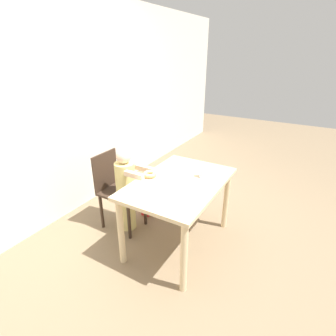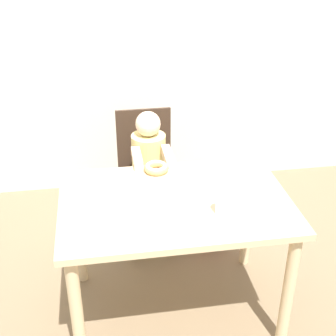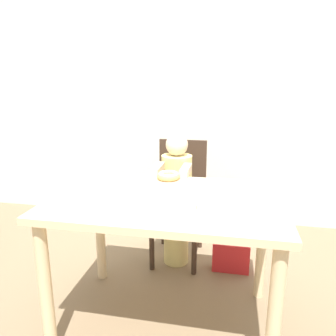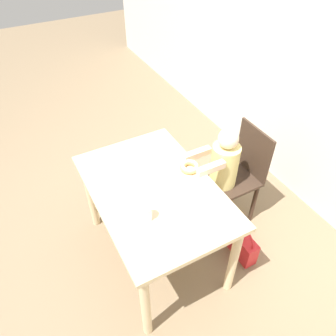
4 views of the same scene
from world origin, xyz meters
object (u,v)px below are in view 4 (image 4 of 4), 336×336
object	(u,v)px
chair	(234,177)
donut	(190,167)
cup	(146,213)
handbag	(243,246)
child_figure	(222,179)

from	to	relation	value
chair	donut	distance (m)	0.53
chair	cup	world-z (taller)	chair
donut	cup	bearing A→B (deg)	-60.88
handbag	cup	bearing A→B (deg)	-100.51
chair	donut	size ratio (longest dim) A/B	6.33
child_figure	cup	distance (m)	0.86
donut	cup	distance (m)	0.52
donut	handbag	bearing A→B (deg)	35.30
chair	child_figure	bearing A→B (deg)	-90.00
handbag	cup	size ratio (longest dim) A/B	2.98
chair	child_figure	size ratio (longest dim) A/B	0.91
child_figure	cup	bearing A→B (deg)	-71.31
donut	cup	size ratio (longest dim) A/B	1.31
chair	cup	xyz separation A→B (m)	(0.26, -0.89, 0.33)
child_figure	donut	xyz separation A→B (m)	(0.00, -0.31, 0.26)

